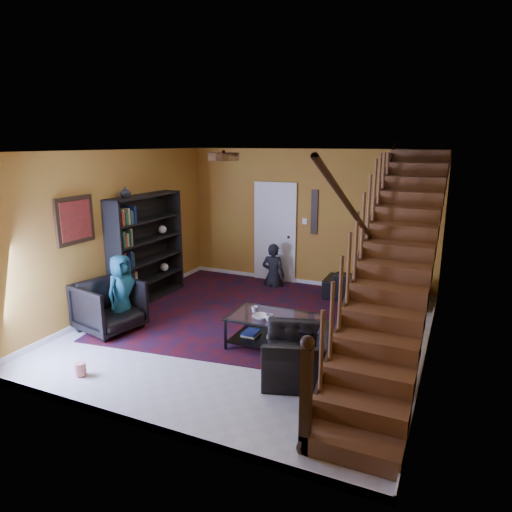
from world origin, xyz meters
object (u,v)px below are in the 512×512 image
at_px(armchair_right, 298,355).
at_px(bookshelf, 147,250).
at_px(sofa, 374,287).
at_px(armchair_left, 109,306).
at_px(coffee_table, 275,330).

bearing_deg(armchair_right, bookshelf, -132.33).
bearing_deg(sofa, bookshelf, 22.46).
xyz_separation_m(bookshelf, sofa, (3.90, 1.70, -0.69)).
height_order(bookshelf, armchair_right, bookshelf).
height_order(armchair_left, coffee_table, armchair_left).
bearing_deg(coffee_table, armchair_right, -48.92).
bearing_deg(bookshelf, armchair_left, -76.43).
relative_size(bookshelf, sofa, 1.08).
bearing_deg(bookshelf, coffee_table, -18.42).
bearing_deg(bookshelf, sofa, 23.53).
relative_size(sofa, coffee_table, 1.40).
distance_m(sofa, coffee_table, 2.85).
xyz_separation_m(armchair_left, armchair_right, (3.21, -0.19, -0.10)).
relative_size(sofa, armchair_right, 1.93).
bearing_deg(armchair_left, sofa, -35.68).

